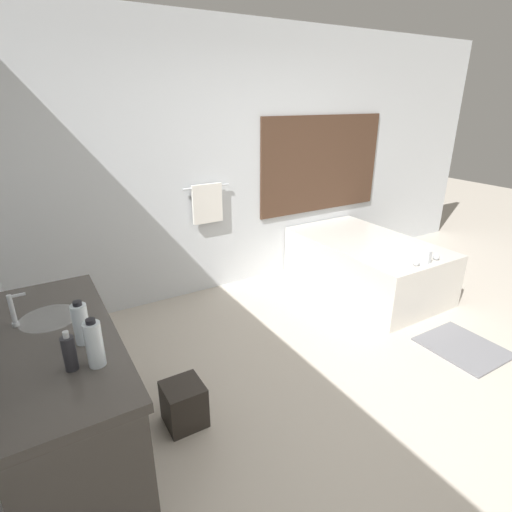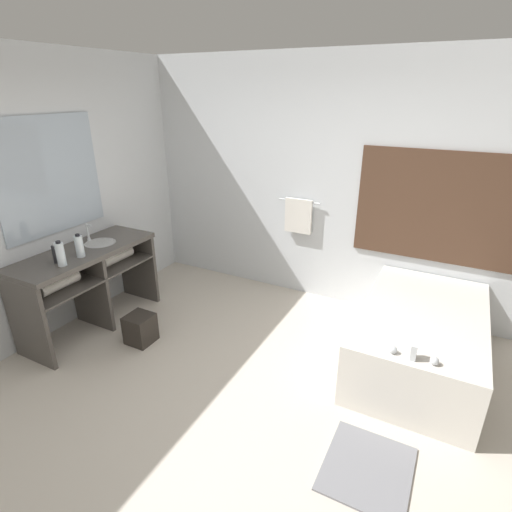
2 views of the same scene
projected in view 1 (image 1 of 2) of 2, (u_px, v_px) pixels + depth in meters
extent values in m
plane|color=beige|center=(377.00, 396.00, 2.84)|extent=(16.00, 16.00, 0.00)
cube|color=silver|center=(229.00, 163.00, 4.13)|extent=(7.40, 0.06, 2.70)
cube|color=#4C3323|center=(322.00, 164.00, 4.70)|extent=(1.70, 0.02, 1.10)
cylinder|color=silver|center=(206.00, 187.00, 4.00)|extent=(0.50, 0.02, 0.02)
cube|color=silver|center=(207.00, 204.00, 4.05)|extent=(0.32, 0.04, 0.40)
cube|color=#4C4742|center=(54.00, 341.00, 2.02)|extent=(0.58, 1.43, 0.05)
cube|color=#4C4742|center=(63.00, 380.00, 2.11)|extent=(0.55, 1.36, 0.02)
cylinder|color=white|center=(52.00, 328.00, 2.20)|extent=(0.31, 0.31, 0.13)
cube|color=#4C4742|center=(69.00, 408.00, 2.17)|extent=(0.53, 0.04, 0.81)
cube|color=#4C4742|center=(55.00, 345.00, 2.73)|extent=(0.53, 0.04, 0.81)
cylinder|color=silver|center=(80.00, 408.00, 1.81)|extent=(0.13, 0.39, 0.13)
cylinder|color=silver|center=(61.00, 334.00, 2.38)|extent=(0.13, 0.39, 0.13)
cylinder|color=silver|center=(16.00, 324.00, 2.10)|extent=(0.04, 0.04, 0.02)
cylinder|color=silver|center=(12.00, 309.00, 2.07)|extent=(0.02, 0.02, 0.16)
cube|color=silver|center=(18.00, 295.00, 2.06)|extent=(0.07, 0.01, 0.01)
cube|color=silver|center=(365.00, 264.00, 4.40)|extent=(1.00, 1.67, 0.55)
ellipsoid|color=white|center=(366.00, 253.00, 4.35)|extent=(0.72, 1.20, 0.30)
cube|color=silver|center=(427.00, 257.00, 3.68)|extent=(0.04, 0.07, 0.12)
sphere|color=silver|center=(416.00, 263.00, 3.63)|extent=(0.06, 0.06, 0.06)
sphere|color=silver|center=(436.00, 257.00, 3.76)|extent=(0.06, 0.06, 0.06)
cylinder|color=white|center=(81.00, 324.00, 1.93)|extent=(0.08, 0.08, 0.20)
cylinder|color=black|center=(77.00, 303.00, 1.88)|extent=(0.04, 0.04, 0.02)
cylinder|color=white|center=(94.00, 344.00, 1.76)|extent=(0.08, 0.08, 0.21)
cylinder|color=black|center=(90.00, 321.00, 1.71)|extent=(0.04, 0.04, 0.02)
cylinder|color=#28282D|center=(70.00, 353.00, 1.74)|extent=(0.06, 0.06, 0.16)
cylinder|color=silver|center=(66.00, 335.00, 1.70)|extent=(0.03, 0.03, 0.03)
cube|color=#2D2823|center=(184.00, 404.00, 2.57)|extent=(0.25, 0.25, 0.29)
cube|color=slate|center=(463.00, 347.00, 3.39)|extent=(0.55, 0.62, 0.02)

